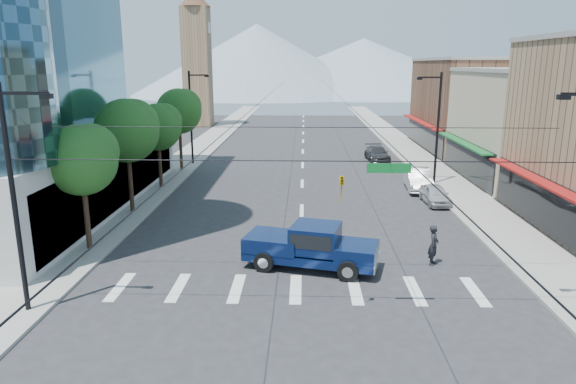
% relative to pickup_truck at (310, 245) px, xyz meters
% --- Properties ---
extents(ground, '(160.00, 160.00, 0.00)m').
position_rel_pickup_truck_xyz_m(ground, '(-0.45, -4.01, -1.14)').
color(ground, '#28282B').
rests_on(ground, ground).
extents(sidewalk_left, '(4.00, 120.00, 0.15)m').
position_rel_pickup_truck_xyz_m(sidewalk_left, '(-12.45, 35.99, -1.06)').
color(sidewalk_left, gray).
rests_on(sidewalk_left, ground).
extents(sidewalk_right, '(4.00, 120.00, 0.15)m').
position_rel_pickup_truck_xyz_m(sidewalk_right, '(11.55, 35.99, -1.06)').
color(sidewalk_right, gray).
rests_on(sidewalk_right, ground).
extents(shop_mid, '(12.00, 14.00, 9.00)m').
position_rel_pickup_truck_xyz_m(shop_mid, '(19.55, 19.99, 3.36)').
color(shop_mid, tan).
rests_on(shop_mid, ground).
extents(shop_far, '(12.00, 18.00, 10.00)m').
position_rel_pickup_truck_xyz_m(shop_far, '(19.55, 35.99, 3.86)').
color(shop_far, brown).
rests_on(shop_far, ground).
extents(clock_tower, '(4.80, 4.80, 20.40)m').
position_rel_pickup_truck_xyz_m(clock_tower, '(-16.95, 57.99, 9.51)').
color(clock_tower, '#8C6B4C').
rests_on(clock_tower, ground).
extents(mountain_left, '(80.00, 80.00, 22.00)m').
position_rel_pickup_truck_xyz_m(mountain_left, '(-15.45, 145.99, 9.86)').
color(mountain_left, gray).
rests_on(mountain_left, ground).
extents(mountain_right, '(90.00, 90.00, 18.00)m').
position_rel_pickup_truck_xyz_m(mountain_right, '(19.55, 155.99, 7.86)').
color(mountain_right, gray).
rests_on(mountain_right, ground).
extents(tree_near, '(3.65, 3.64, 6.71)m').
position_rel_pickup_truck_xyz_m(tree_near, '(-11.52, 2.09, 3.86)').
color(tree_near, black).
rests_on(tree_near, ground).
extents(tree_midnear, '(4.09, 4.09, 7.52)m').
position_rel_pickup_truck_xyz_m(tree_midnear, '(-11.52, 9.09, 4.46)').
color(tree_midnear, black).
rests_on(tree_midnear, ground).
extents(tree_midfar, '(3.65, 3.64, 6.71)m').
position_rel_pickup_truck_xyz_m(tree_midfar, '(-11.52, 16.09, 3.86)').
color(tree_midfar, black).
rests_on(tree_midfar, ground).
extents(tree_far, '(4.09, 4.09, 7.52)m').
position_rel_pickup_truck_xyz_m(tree_far, '(-11.52, 23.09, 4.46)').
color(tree_far, black).
rests_on(tree_far, ground).
extents(signal_rig, '(21.80, 0.20, 9.00)m').
position_rel_pickup_truck_xyz_m(signal_rig, '(-0.26, -5.01, 3.51)').
color(signal_rig, black).
rests_on(signal_rig, ground).
extents(lamp_pole_nw, '(2.00, 0.25, 9.00)m').
position_rel_pickup_truck_xyz_m(lamp_pole_nw, '(-11.12, 25.99, 3.80)').
color(lamp_pole_nw, black).
rests_on(lamp_pole_nw, ground).
extents(lamp_pole_ne, '(2.00, 0.25, 9.00)m').
position_rel_pickup_truck_xyz_m(lamp_pole_ne, '(10.21, 17.99, 3.80)').
color(lamp_pole_ne, black).
rests_on(lamp_pole_ne, ground).
extents(pickup_truck, '(6.79, 3.78, 2.18)m').
position_rel_pickup_truck_xyz_m(pickup_truck, '(0.00, 0.00, 0.00)').
color(pickup_truck, '#081740').
rests_on(pickup_truck, ground).
extents(pedestrian, '(0.74, 0.87, 2.01)m').
position_rel_pickup_truck_xyz_m(pedestrian, '(6.05, 0.62, -0.13)').
color(pedestrian, black).
rests_on(pedestrian, ground).
extents(parked_car_near, '(1.75, 4.01, 1.35)m').
position_rel_pickup_truck_xyz_m(parked_car_near, '(8.95, 12.03, -0.46)').
color(parked_car_near, silver).
rests_on(parked_car_near, ground).
extents(parked_car_mid, '(2.10, 5.19, 1.68)m').
position_rel_pickup_truck_xyz_m(parked_car_mid, '(8.63, 16.25, -0.30)').
color(parked_car_mid, silver).
rests_on(parked_car_mid, ground).
extents(parked_car_far, '(2.32, 5.13, 1.46)m').
position_rel_pickup_truck_xyz_m(parked_car_far, '(7.15, 28.64, -0.41)').
color(parked_car_far, '#303032').
rests_on(parked_car_far, ground).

